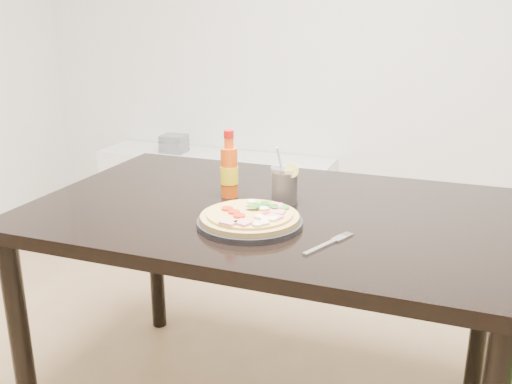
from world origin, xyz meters
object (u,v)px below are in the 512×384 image
(plate, at_px, (250,223))
(pizza, at_px, (251,216))
(cola_cup, at_px, (284,186))
(media_console, at_px, (215,195))
(fork, at_px, (330,243))
(dining_table, at_px, (270,232))
(hot_sauce_bottle, at_px, (229,171))

(plate, xyz_separation_m, pizza, (0.00, 0.00, 0.02))
(cola_cup, xyz_separation_m, media_console, (-0.88, 1.39, -0.55))
(plate, relative_size, cola_cup, 1.65)
(fork, bearing_deg, cola_cup, 150.98)
(fork, relative_size, media_console, 0.13)
(plate, bearing_deg, dining_table, 90.29)
(fork, bearing_deg, pizza, -168.73)
(dining_table, relative_size, pizza, 5.22)
(plate, height_order, hot_sauce_bottle, hot_sauce_bottle)
(cola_cup, bearing_deg, plate, -97.35)
(pizza, bearing_deg, cola_cup, 83.67)
(hot_sauce_bottle, xyz_separation_m, media_console, (-0.70, 1.39, -0.58))
(plate, xyz_separation_m, media_console, (-0.85, 1.61, -0.51))
(dining_table, xyz_separation_m, pizza, (0.00, -0.17, 0.11))
(fork, bearing_deg, hot_sauce_bottle, 168.82)
(pizza, xyz_separation_m, hot_sauce_bottle, (-0.16, 0.22, 0.06))
(dining_table, distance_m, media_console, 1.72)
(hot_sauce_bottle, distance_m, fork, 0.47)
(pizza, distance_m, cola_cup, 0.22)
(hot_sauce_bottle, relative_size, media_console, 0.15)
(pizza, xyz_separation_m, cola_cup, (0.02, 0.22, 0.03))
(pizza, height_order, cola_cup, cola_cup)
(dining_table, xyz_separation_m, fork, (0.23, -0.22, 0.09))
(pizza, height_order, fork, pizza)
(hot_sauce_bottle, bearing_deg, fork, -34.63)
(dining_table, bearing_deg, media_console, 120.51)
(pizza, bearing_deg, plate, -179.90)
(hot_sauce_bottle, bearing_deg, plate, -55.01)
(pizza, height_order, hot_sauce_bottle, hot_sauce_bottle)
(fork, xyz_separation_m, media_console, (-1.08, 1.66, -0.50))
(cola_cup, xyz_separation_m, fork, (0.21, -0.27, -0.05))
(cola_cup, bearing_deg, hot_sauce_bottle, -179.50)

